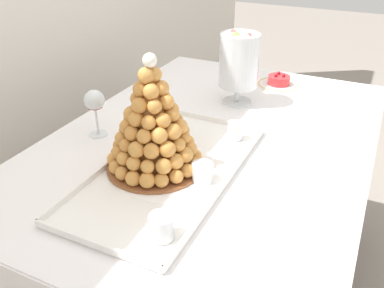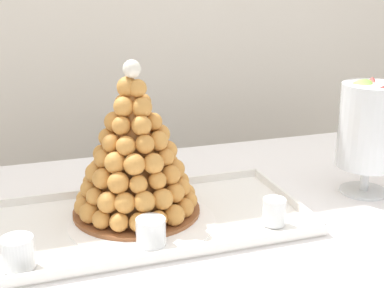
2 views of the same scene
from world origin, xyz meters
TOP-DOWN VIEW (x-y plane):
  - buffet_table at (0.00, 0.00)m, footprint 1.43×0.99m
  - serving_tray at (-0.26, 0.02)m, footprint 0.69×0.34m
  - croquembouche at (-0.26, 0.07)m, footprint 0.27×0.27m
  - dessert_cup_left at (-0.50, -0.09)m, footprint 0.06×0.06m
  - dessert_cup_mid_left at (-0.26, -0.08)m, footprint 0.06×0.06m
  - dessert_cup_centre at (-0.00, -0.08)m, footprint 0.05×0.05m
  - macaron_goblet at (0.29, 0.02)m, footprint 0.15×0.15m
  - wine_glass at (-0.16, 0.34)m, footprint 0.07×0.07m

SIDE VIEW (x-z plane):
  - buffet_table at x=0.00m, z-range 0.27..1.00m
  - serving_tray at x=-0.26m, z-range 0.72..0.75m
  - dessert_cup_mid_left at x=-0.26m, z-range 0.73..0.79m
  - dessert_cup_centre at x=0.00m, z-range 0.73..0.79m
  - dessert_cup_left at x=-0.50m, z-range 0.73..0.79m
  - wine_glass at x=-0.16m, z-range 0.77..0.92m
  - croquembouche at x=-0.26m, z-range 0.70..1.03m
  - macaron_goblet at x=0.29m, z-range 0.75..1.03m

